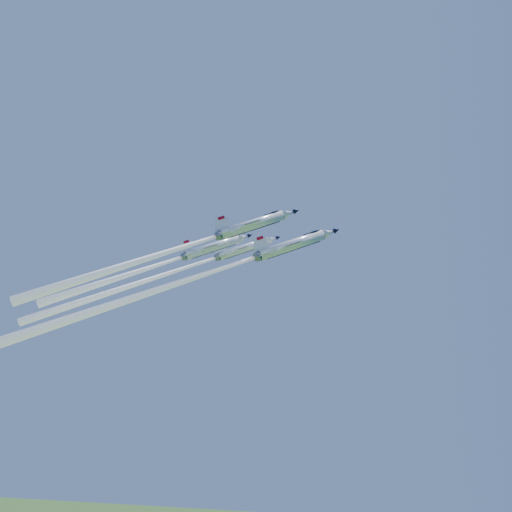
% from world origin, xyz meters
% --- Properties ---
extents(jet_lead, '(44.70, 24.62, 46.72)m').
position_xyz_m(jet_lead, '(-11.98, -4.36, 101.29)').
color(jet_lead, white).
extents(jet_left, '(35.42, 19.51, 37.19)m').
position_xyz_m(jet_left, '(-18.76, -0.30, 103.35)').
color(jet_left, white).
extents(jet_right, '(34.79, 19.21, 33.71)m').
position_xyz_m(jet_right, '(-11.24, -13.83, 104.63)').
color(jet_right, white).
extents(jet_slot, '(28.76, 15.90, 26.09)m').
position_xyz_m(jet_slot, '(-17.73, -6.23, 103.91)').
color(jet_slot, white).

